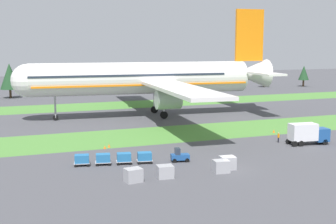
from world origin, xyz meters
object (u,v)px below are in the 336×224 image
at_px(cargo_dolly_third, 103,158).
at_px(catering_truck, 308,133).
at_px(uld_container_1, 165,172).
at_px(taxiway_marker_1, 105,147).
at_px(taxiway_marker_2, 274,131).
at_px(cargo_dolly_lead, 145,157).
at_px(uld_container_2, 228,163).
at_px(baggage_tug, 180,156).
at_px(airliner, 148,78).
at_px(cargo_dolly_second, 124,158).
at_px(ground_crew_marshaller, 279,137).
at_px(taxiway_marker_0, 109,146).
at_px(cargo_dolly_fourth, 82,159).
at_px(uld_container_3, 221,166).
at_px(uld_container_0, 133,175).

distance_m(cargo_dolly_third, catering_truck, 34.90).
height_order(uld_container_1, taxiway_marker_1, uld_container_1).
xyz_separation_m(taxiway_marker_1, taxiway_marker_2, (33.04, 1.75, 0.06)).
distance_m(cargo_dolly_lead, cargo_dolly_third, 5.80).
height_order(uld_container_1, uld_container_2, uld_container_2).
relative_size(baggage_tug, cargo_dolly_third, 1.14).
distance_m(airliner, cargo_dolly_third, 43.83).
bearing_deg(cargo_dolly_second, airliner, 168.59).
height_order(baggage_tug, ground_crew_marshaller, baggage_tug).
relative_size(cargo_dolly_lead, catering_truck, 0.34).
distance_m(taxiway_marker_0, taxiway_marker_2, 32.18).
bearing_deg(cargo_dolly_third, taxiway_marker_1, 177.29).
xyz_separation_m(cargo_dolly_fourth, catering_truck, (37.72, 0.07, 1.03)).
relative_size(catering_truck, taxiway_marker_2, 11.32).
relative_size(uld_container_3, taxiway_marker_1, 3.94).
xyz_separation_m(ground_crew_marshaller, taxiway_marker_1, (-28.87, 5.85, -0.69)).
distance_m(cargo_dolly_lead, uld_container_1, 7.70).
height_order(uld_container_0, uld_container_1, uld_container_0).
xyz_separation_m(ground_crew_marshaller, taxiway_marker_2, (4.17, 7.60, -0.63)).
bearing_deg(cargo_dolly_fourth, uld_container_2, 75.64).
bearing_deg(uld_container_2, cargo_dolly_third, 151.90).
relative_size(uld_container_1, taxiway_marker_2, 3.15).
xyz_separation_m(cargo_dolly_lead, catering_truck, (29.19, 1.78, 1.03)).
bearing_deg(cargo_dolly_lead, taxiway_marker_2, 124.07).
xyz_separation_m(cargo_dolly_second, uld_container_0, (-1.12, -8.49, -0.07)).
bearing_deg(airliner, uld_container_2, 179.53).
bearing_deg(taxiway_marker_1, ground_crew_marshaller, -11.46).
relative_size(cargo_dolly_lead, uld_container_2, 1.23).
bearing_deg(ground_crew_marshaller, taxiway_marker_0, 101.31).
bearing_deg(uld_container_3, baggage_tug, 113.25).
relative_size(uld_container_1, uld_container_2, 1.00).
bearing_deg(cargo_dolly_second, uld_container_1, 31.76).
xyz_separation_m(cargo_dolly_second, cargo_dolly_third, (-2.84, 0.57, 0.00)).
distance_m(cargo_dolly_third, cargo_dolly_fourth, 2.90).
bearing_deg(cargo_dolly_lead, uld_container_2, 65.03).
bearing_deg(cargo_dolly_second, uld_container_0, 3.80).
distance_m(catering_truck, taxiway_marker_1, 33.73).
xyz_separation_m(airliner, taxiway_marker_1, (-16.85, -28.97, -8.72)).
bearing_deg(airliner, cargo_dolly_second, 161.81).
xyz_separation_m(ground_crew_marshaller, uld_container_0, (-29.54, -12.78, -0.10)).
distance_m(uld_container_3, taxiway_marker_1, 21.84).
distance_m(ground_crew_marshaller, taxiway_marker_2, 8.69).
distance_m(ground_crew_marshaller, uld_container_3, 21.83).
relative_size(cargo_dolly_lead, cargo_dolly_fourth, 1.00).
relative_size(baggage_tug, cargo_dolly_second, 1.14).
relative_size(airliner, taxiway_marker_2, 118.00).
height_order(cargo_dolly_fourth, uld_container_0, uld_container_0).
xyz_separation_m(cargo_dolly_second, taxiway_marker_2, (32.59, 11.90, -0.60)).
height_order(uld_container_2, uld_container_3, uld_container_2).
bearing_deg(cargo_dolly_third, cargo_dolly_second, 90.00).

